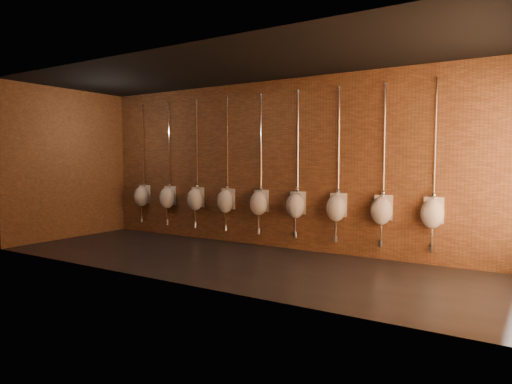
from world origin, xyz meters
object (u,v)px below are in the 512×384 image
(urinal_5, at_px, (296,205))
(urinal_6, at_px, (336,207))
(urinal_4, at_px, (259,202))
(urinal_2, at_px, (195,199))
(urinal_7, at_px, (382,210))
(urinal_8, at_px, (432,213))
(urinal_3, at_px, (226,200))
(urinal_1, at_px, (167,197))
(urinal_0, at_px, (142,196))

(urinal_5, height_order, urinal_6, same)
(urinal_4, bearing_deg, urinal_2, 180.00)
(urinal_7, xyz_separation_m, urinal_8, (0.80, 0.00, 0.00))
(urinal_3, distance_m, urinal_6, 2.41)
(urinal_3, xyz_separation_m, urinal_7, (3.21, 0.00, 0.00))
(urinal_1, distance_m, urinal_3, 1.61)
(urinal_2, xyz_separation_m, urinal_4, (1.61, 0.00, 0.00))
(urinal_4, bearing_deg, urinal_7, 0.00)
(urinal_8, bearing_deg, urinal_6, 180.00)
(urinal_5, xyz_separation_m, urinal_6, (0.80, 0.00, 0.00))
(urinal_2, distance_m, urinal_3, 0.80)
(urinal_2, bearing_deg, urinal_3, 0.00)
(urinal_0, distance_m, urinal_7, 5.62)
(urinal_8, bearing_deg, urinal_1, 180.00)
(urinal_1, bearing_deg, urinal_4, 0.00)
(urinal_2, relative_size, urinal_7, 1.00)
(urinal_0, bearing_deg, urinal_2, 0.00)
(urinal_2, height_order, urinal_4, same)
(urinal_3, distance_m, urinal_4, 0.80)
(urinal_5, height_order, urinal_8, same)
(urinal_1, height_order, urinal_7, same)
(urinal_5, relative_size, urinal_8, 1.00)
(urinal_6, relative_size, urinal_7, 1.00)
(urinal_4, distance_m, urinal_6, 1.61)
(urinal_6, bearing_deg, urinal_0, 180.00)
(urinal_1, relative_size, urinal_7, 1.00)
(urinal_8, bearing_deg, urinal_7, 180.00)
(urinal_4, relative_size, urinal_8, 1.00)
(urinal_6, bearing_deg, urinal_8, 0.00)
(urinal_1, bearing_deg, urinal_8, 0.00)
(urinal_0, xyz_separation_m, urinal_8, (6.42, 0.00, 0.00))
(urinal_1, bearing_deg, urinal_6, 0.00)
(urinal_0, xyz_separation_m, urinal_7, (5.62, 0.00, 0.00))
(urinal_0, distance_m, urinal_1, 0.80)
(urinal_1, relative_size, urinal_2, 1.00)
(urinal_4, height_order, urinal_6, same)
(urinal_0, relative_size, urinal_2, 1.00)
(urinal_3, distance_m, urinal_5, 1.61)
(urinal_2, height_order, urinal_8, same)
(urinal_2, distance_m, urinal_5, 2.41)
(urinal_1, height_order, urinal_8, same)
(urinal_0, relative_size, urinal_8, 1.00)
(urinal_1, distance_m, urinal_2, 0.80)
(urinal_5, bearing_deg, urinal_3, 180.00)
(urinal_0, relative_size, urinal_5, 1.00)
(urinal_7, bearing_deg, urinal_6, 180.00)
(urinal_3, height_order, urinal_6, same)
(urinal_3, xyz_separation_m, urinal_8, (4.01, 0.00, 0.00))
(urinal_1, bearing_deg, urinal_5, 0.00)
(urinal_4, xyz_separation_m, urinal_6, (1.61, 0.00, 0.00))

